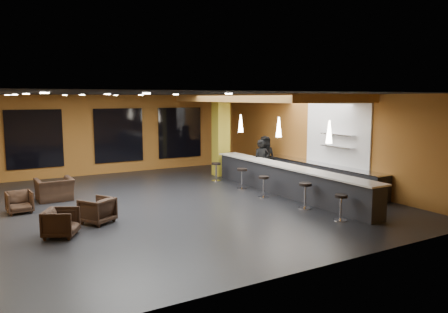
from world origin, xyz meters
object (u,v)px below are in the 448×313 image
staff_b (267,160)px  armchair_a (61,223)px  armchair_d (55,190)px  prep_counter (320,176)px  bar_stool_3 (242,176)px  armchair_c (20,202)px  bar_stool_2 (264,184)px  bar_stool_0 (341,204)px  bar_stool_4 (216,169)px  bar_counter (287,181)px  staff_c (265,156)px  pendant_1 (279,127)px  bar_stool_1 (305,192)px  armchair_b (97,210)px  pendant_0 (329,132)px  staff_a (262,162)px  pendant_2 (241,123)px  column (221,135)px

staff_b → armchair_a: size_ratio=2.01×
armchair_d → armchair_a: bearing=81.1°
prep_counter → bar_stool_3: size_ratio=7.77×
armchair_c → bar_stool_2: 7.65m
bar_stool_0 → prep_counter: bearing=54.4°
bar_stool_4 → bar_stool_0: bearing=-88.5°
bar_counter → prep_counter: (2.00, 0.50, -0.07)m
staff_c → armchair_c: bearing=-157.1°
prep_counter → pendant_1: size_ratio=8.57×
staff_b → armchair_d: size_ratio=1.34×
bar_stool_1 → prep_counter: bearing=40.2°
armchair_d → bar_stool_0: 9.14m
pendant_1 → armchair_b: bearing=-174.6°
bar_stool_1 → bar_stool_4: 5.23m
pendant_0 → bar_stool_1: pendant_0 is taller
bar_stool_0 → bar_stool_4: bar_stool_4 is taller
bar_stool_3 → armchair_a: bearing=-159.9°
armchair_d → bar_stool_4: bearing=-179.6°
staff_c → armchair_a: 10.10m
bar_counter → armchair_c: bar_counter is taller
bar_stool_0 → bar_stool_3: bar_stool_3 is taller
armchair_d → staff_a: bearing=170.8°
staff_a → bar_stool_4: staff_a is taller
armchair_c → staff_b: bearing=1.1°
pendant_1 → armchair_b: size_ratio=0.90×
bar_stool_1 → bar_stool_3: 3.42m
armchair_a → armchair_c: bearing=40.9°
armchair_c → bar_stool_2: bar_stool_2 is taller
prep_counter → armchair_c: 10.41m
armchair_b → staff_a: bearing=166.7°
bar_counter → staff_b: (1.29, 2.92, 0.26)m
armchair_d → pendant_2: bearing=176.4°
prep_counter → staff_a: staff_a is taller
armchair_d → armchair_c: bearing=42.5°
pendant_2 → armchair_c: size_ratio=0.98×
armchair_a → armchair_c: size_ratio=1.07×
bar_counter → column: 4.77m
bar_stool_1 → bar_stool_2: (-0.21, 1.88, -0.04)m
staff_b → bar_stool_4: size_ratio=2.01×
column → bar_stool_0: column is taller
pendant_1 → bar_stool_1: (-0.68, -2.26, -1.84)m
pendant_0 → bar_stool_3: (-0.78, 3.66, -1.86)m
pendant_2 → staff_b: (1.29, -0.08, -1.59)m
bar_stool_4 → armchair_c: bearing=-169.5°
armchair_c → pendant_0: bearing=-30.1°
armchair_b → armchair_c: armchair_b is taller
staff_c → armchair_c: size_ratio=2.46×
staff_a → armchair_c: bearing=-162.5°
armchair_d → bar_stool_1: 8.15m
column → pendant_2: size_ratio=5.00×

